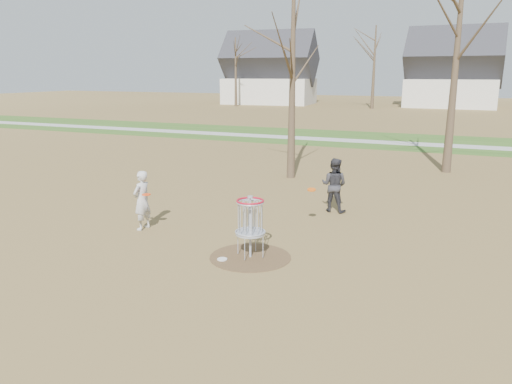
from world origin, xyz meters
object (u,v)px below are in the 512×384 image
Objects in this scene: disc_grounded at (222,259)px; disc_golf_basket at (250,217)px; player_standing at (142,200)px; player_throwing at (334,185)px.

disc_grounded is 1.10m from disc_golf_basket.
player_standing reaches higher than disc_grounded.
disc_golf_basket is at bearing 82.74° from player_standing.
disc_grounded is (-1.23, -4.77, -0.77)m from player_throwing.
player_standing reaches higher than disc_golf_basket.
player_throwing is at bearing 80.45° from disc_golf_basket.
disc_grounded is at bearing 73.57° from player_standing.
player_standing is 3.20m from disc_grounded.
player_standing is at bearing 166.97° from disc_golf_basket.
disc_grounded is at bearing 80.34° from player_throwing.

